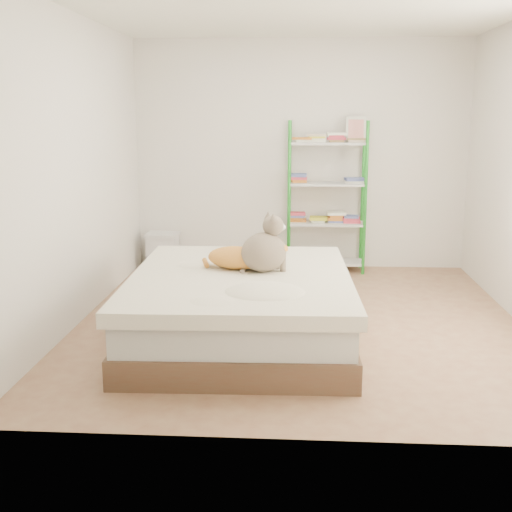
# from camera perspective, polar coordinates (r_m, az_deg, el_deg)

# --- Properties ---
(room) EXTENTS (3.81, 4.21, 2.61)m
(room) POSITION_cam_1_polar(r_m,az_deg,el_deg) (5.38, 4.04, 7.49)
(room) COLOR tan
(room) RESTS_ON ground
(bed) EXTENTS (1.76, 2.17, 0.54)m
(bed) POSITION_cam_1_polar(r_m,az_deg,el_deg) (5.11, -1.34, -4.53)
(bed) COLOR brown
(bed) RESTS_ON ground
(orange_cat) EXTENTS (0.63, 0.43, 0.23)m
(orange_cat) POSITION_cam_1_polar(r_m,az_deg,el_deg) (5.16, -1.69, 0.11)
(orange_cat) COLOR orange
(orange_cat) RESTS_ON bed
(grey_cat) EXTENTS (0.50, 0.47, 0.45)m
(grey_cat) POSITION_cam_1_polar(r_m,az_deg,el_deg) (5.05, 0.71, 1.11)
(grey_cat) COLOR gray
(grey_cat) RESTS_ON bed
(shelf_unit) EXTENTS (0.88, 0.36, 1.74)m
(shelf_unit) POSITION_cam_1_polar(r_m,az_deg,el_deg) (7.30, 6.34, 5.54)
(shelf_unit) COLOR green
(shelf_unit) RESTS_ON ground
(cardboard_box) EXTENTS (0.55, 0.55, 0.37)m
(cardboard_box) POSITION_cam_1_polar(r_m,az_deg,el_deg) (6.58, 3.95, -1.62)
(cardboard_box) COLOR #9E8053
(cardboard_box) RESTS_ON ground
(white_bin) EXTENTS (0.37, 0.33, 0.42)m
(white_bin) POSITION_cam_1_polar(r_m,az_deg,el_deg) (7.54, -8.28, 0.48)
(white_bin) COLOR silver
(white_bin) RESTS_ON ground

